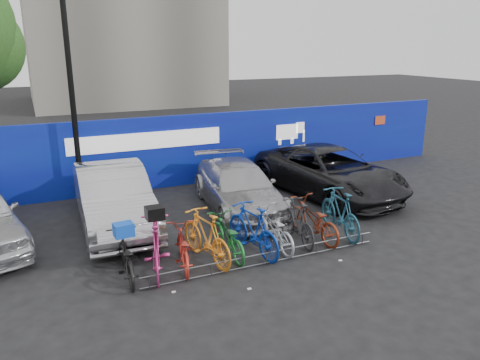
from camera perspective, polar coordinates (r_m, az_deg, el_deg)
ground at (r=10.93m, az=1.79°, el=-9.00°), size 100.00×100.00×0.00m
hoarding at (r=15.88m, az=-7.71°, el=3.54°), size 22.00×0.18×2.40m
lamppost at (r=14.38m, az=-19.81°, el=9.77°), size 0.25×0.50×6.11m
bike_rack at (r=10.38m, az=3.27°, el=-9.47°), size 5.60×0.03×0.30m
car_1 at (r=12.66m, az=-15.20°, el=-2.07°), size 1.85×4.93×1.61m
car_2 at (r=13.50m, az=-0.17°, el=-0.90°), size 2.45×4.88×1.36m
car_3 at (r=15.13m, az=10.81°, el=1.02°), size 3.18×5.74×1.52m
bike_0 at (r=9.96m, az=-13.77°, el=-9.13°), size 0.71×1.81×0.94m
bike_1 at (r=10.02m, az=-10.16°, el=-7.92°), size 1.02×2.08×1.20m
bike_2 at (r=10.23m, az=-7.01°, el=-8.20°), size 0.91×1.78×0.89m
bike_3 at (r=10.37m, az=-4.14°, el=-6.89°), size 0.92×2.04×1.18m
bike_4 at (r=10.67m, az=-1.53°, el=-6.92°), size 0.63×1.77×0.93m
bike_5 at (r=10.73m, az=1.57°, el=-6.03°), size 0.87×2.04×1.19m
bike_6 at (r=11.09m, az=4.08°, el=-5.97°), size 0.68×1.83×0.95m
bike_7 at (r=11.42m, az=7.09°, el=-5.04°), size 0.71×1.84×1.08m
bike_8 at (r=11.66m, az=8.93°, el=-4.82°), size 0.83×1.98×1.01m
bike_9 at (r=12.02m, az=12.10°, el=-3.90°), size 0.80×2.03×1.19m
cargo_crate at (r=9.72m, az=-14.00°, el=-5.90°), size 0.41×0.32×0.27m
cargo_topcase at (r=9.75m, az=-10.37°, el=-3.97°), size 0.36×0.33×0.26m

